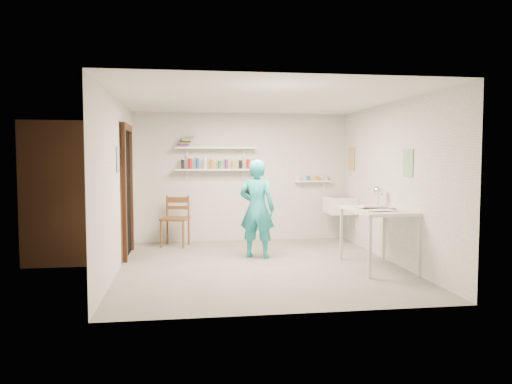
{
  "coord_description": "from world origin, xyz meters",
  "views": [
    {
      "loc": [
        -1.09,
        -7.08,
        1.58
      ],
      "look_at": [
        0.0,
        0.4,
        1.05
      ],
      "focal_mm": 35.0,
      "sensor_mm": 36.0,
      "label": 1
    }
  ],
  "objects": [
    {
      "name": "papers",
      "position": [
        1.64,
        -0.36,
        0.86
      ],
      "size": [
        0.3,
        0.22,
        0.03
      ],
      "color": "silver",
      "rests_on": "work_table"
    },
    {
      "name": "door_jamb_far",
      "position": [
        -1.97,
        1.55,
        1.0
      ],
      "size": [
        0.06,
        0.1,
        2.0
      ],
      "primitive_type": "cube",
      "color": "brown",
      "rests_on": "ground"
    },
    {
      "name": "wall_right",
      "position": [
        2.01,
        0.0,
        1.2
      ],
      "size": [
        0.02,
        4.5,
        2.4
      ],
      "primitive_type": "cube",
      "color": "silver",
      "rests_on": "ground"
    },
    {
      "name": "doorway_recess",
      "position": [
        -1.99,
        1.05,
        1.0
      ],
      "size": [
        0.02,
        0.9,
        2.0
      ],
      "primitive_type": "cube",
      "color": "black",
      "rests_on": "wall_left"
    },
    {
      "name": "work_table",
      "position": [
        1.64,
        -0.36,
        0.42
      ],
      "size": [
        0.76,
        1.27,
        0.84
      ],
      "primitive_type": "cube",
      "color": "silver",
      "rests_on": "ground"
    },
    {
      "name": "ledge_pots",
      "position": [
        1.35,
        2.17,
        1.18
      ],
      "size": [
        0.48,
        0.07,
        0.09
      ],
      "color": "silver",
      "rests_on": "ledge_shelf"
    },
    {
      "name": "shelf_upper",
      "position": [
        -0.5,
        2.13,
        1.75
      ],
      "size": [
        1.5,
        0.22,
        0.03
      ],
      "primitive_type": "cube",
      "color": "white",
      "rests_on": "wall_back"
    },
    {
      "name": "wall_clock",
      "position": [
        -0.04,
        0.81,
        1.03
      ],
      "size": [
        0.27,
        0.15,
        0.28
      ],
      "primitive_type": "cylinder",
      "rotation": [
        1.57,
        0.0,
        -0.42
      ],
      "color": "#CAB58A",
      "rests_on": "man"
    },
    {
      "name": "poster_right_b",
      "position": [
        1.99,
        -0.55,
        1.5
      ],
      "size": [
        0.01,
        0.3,
        0.38
      ],
      "primitive_type": "cube",
      "color": "#3F724C",
      "rests_on": "wall_right"
    },
    {
      "name": "ceiling",
      "position": [
        0.0,
        0.0,
        2.41
      ],
      "size": [
        4.0,
        4.5,
        0.02
      ],
      "primitive_type": "cube",
      "color": "silver",
      "rests_on": "wall_back"
    },
    {
      "name": "floor",
      "position": [
        0.0,
        0.0,
        -0.01
      ],
      "size": [
        4.0,
        4.5,
        0.02
      ],
      "primitive_type": "cube",
      "color": "slate",
      "rests_on": "ground"
    },
    {
      "name": "wall_front",
      "position": [
        0.0,
        -2.26,
        1.2
      ],
      "size": [
        4.0,
        0.02,
        2.4
      ],
      "primitive_type": "cube",
      "color": "silver",
      "rests_on": "ground"
    },
    {
      "name": "door_lintel",
      "position": [
        -1.97,
        1.05,
        2.05
      ],
      "size": [
        0.06,
        1.05,
        0.1
      ],
      "primitive_type": "cube",
      "color": "brown",
      "rests_on": "wall_left"
    },
    {
      "name": "book_stack",
      "position": [
        -1.04,
        2.13,
        1.86
      ],
      "size": [
        0.3,
        0.14,
        0.2
      ],
      "color": "red",
      "rests_on": "shelf_upper"
    },
    {
      "name": "wall_back",
      "position": [
        0.0,
        2.26,
        1.2
      ],
      "size": [
        4.0,
        0.02,
        2.4
      ],
      "primitive_type": "cube",
      "color": "silver",
      "rests_on": "ground"
    },
    {
      "name": "door_jamb_near",
      "position": [
        -1.97,
        0.55,
        1.0
      ],
      "size": [
        0.06,
        0.1,
        2.0
      ],
      "primitive_type": "cube",
      "color": "brown",
      "rests_on": "ground"
    },
    {
      "name": "ledge_shelf",
      "position": [
        1.35,
        2.17,
        1.12
      ],
      "size": [
        0.7,
        0.14,
        0.03
      ],
      "primitive_type": "cube",
      "color": "white",
      "rests_on": "wall_back"
    },
    {
      "name": "shelf_lower",
      "position": [
        -0.5,
        2.13,
        1.35
      ],
      "size": [
        1.5,
        0.22,
        0.03
      ],
      "primitive_type": "cube",
      "color": "white",
      "rests_on": "wall_back"
    },
    {
      "name": "belfast_sink",
      "position": [
        1.75,
        1.7,
        0.7
      ],
      "size": [
        0.48,
        0.6,
        0.3
      ],
      "primitive_type": "cube",
      "color": "white",
      "rests_on": "wall_right"
    },
    {
      "name": "poster_right_a",
      "position": [
        1.99,
        1.8,
        1.55
      ],
      "size": [
        0.01,
        0.34,
        0.42
      ],
      "primitive_type": "cube",
      "color": "#995933",
      "rests_on": "wall_right"
    },
    {
      "name": "poster_left",
      "position": [
        -1.99,
        0.05,
        1.55
      ],
      "size": [
        0.01,
        0.28,
        0.36
      ],
      "primitive_type": "cube",
      "color": "#334C7F",
      "rests_on": "wall_left"
    },
    {
      "name": "wooden_chair",
      "position": [
        -1.25,
        1.8,
        0.49
      ],
      "size": [
        0.55,
        0.54,
        0.98
      ],
      "primitive_type": "cube",
      "rotation": [
        0.0,
        0.0,
        -0.26
      ],
      "color": "brown",
      "rests_on": "ground"
    },
    {
      "name": "desk_lamp",
      "position": [
        1.85,
        0.14,
        1.06
      ],
      "size": [
        0.16,
        0.16,
        0.16
      ],
      "primitive_type": "sphere",
      "color": "white",
      "rests_on": "work_table"
    },
    {
      "name": "spray_cans",
      "position": [
        -0.5,
        2.13,
        1.45
      ],
      "size": [
        1.32,
        0.06,
        0.17
      ],
      "color": "black",
      "rests_on": "shelf_lower"
    },
    {
      "name": "man",
      "position": [
        0.05,
        0.61,
        0.77
      ],
      "size": [
        0.67,
        0.57,
        1.55
      ],
      "primitive_type": "imported",
      "rotation": [
        0.0,
        0.0,
        2.72
      ],
      "color": "teal",
      "rests_on": "ground"
    },
    {
      "name": "wall_left",
      "position": [
        -2.01,
        0.0,
        1.2
      ],
      "size": [
        0.02,
        4.5,
        2.4
      ],
      "primitive_type": "cube",
      "color": "silver",
      "rests_on": "ground"
    },
    {
      "name": "corridor_box",
      "position": [
        -2.7,
        1.05,
        1.05
      ],
      "size": [
        1.4,
        1.5,
        2.1
      ],
      "primitive_type": "cube",
      "color": "brown",
      "rests_on": "ground"
    }
  ]
}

